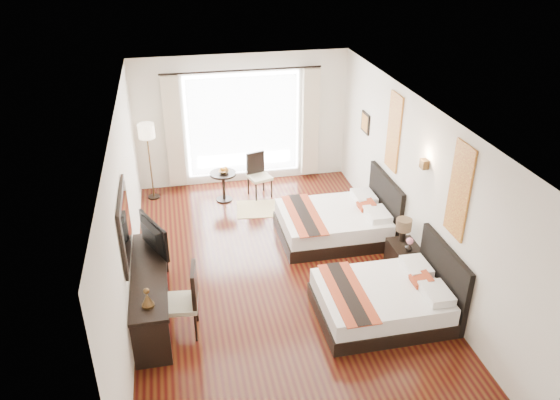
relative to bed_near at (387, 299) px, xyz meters
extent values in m
cube|color=#330B09|center=(-1.36, 1.26, -0.28)|extent=(4.50, 7.50, 0.01)
cube|color=white|center=(-1.36, 1.26, 2.51)|extent=(4.50, 7.50, 0.02)
cube|color=silver|center=(0.89, 1.26, 1.12)|extent=(0.01, 7.50, 2.80)
cube|color=silver|center=(-3.60, 1.26, 1.12)|extent=(0.01, 7.50, 2.80)
cube|color=silver|center=(-1.36, 5.00, 1.12)|extent=(4.50, 0.01, 2.80)
cube|color=silver|center=(-1.36, -2.49, 1.12)|extent=(4.50, 0.01, 2.80)
cube|color=white|center=(-1.36, 4.99, 1.02)|extent=(2.40, 0.02, 2.20)
cube|color=white|center=(-1.36, 4.93, 1.02)|extent=(2.30, 0.02, 2.10)
cube|color=#B6AB8D|center=(-2.81, 4.89, 1.00)|extent=(0.35, 0.14, 2.35)
cube|color=#B6AB8D|center=(0.09, 4.89, 1.00)|extent=(0.35, 0.14, 2.35)
cube|color=maroon|center=(0.87, 0.00, 1.67)|extent=(0.03, 0.50, 1.35)
cube|color=maroon|center=(0.87, 2.29, 1.67)|extent=(0.03, 0.50, 1.35)
cube|color=#4F381C|center=(0.83, 1.00, 1.64)|extent=(0.10, 0.14, 0.14)
cube|color=black|center=(-3.58, 0.70, 1.27)|extent=(0.04, 1.25, 0.95)
cube|color=white|center=(-3.55, 0.70, 1.27)|extent=(0.01, 1.12, 0.82)
cube|color=black|center=(-0.10, 0.00, -0.17)|extent=(1.81, 1.42, 0.22)
cube|color=white|center=(-0.10, 0.00, 0.08)|extent=(1.75, 1.38, 0.27)
cube|color=black|center=(0.84, 0.00, 0.25)|extent=(0.08, 1.42, 1.06)
cube|color=#974218|center=(-0.61, 0.00, 0.22)|extent=(0.49, 1.48, 0.02)
cube|color=black|center=(-0.15, 2.29, -0.16)|extent=(1.90, 1.48, 0.23)
cube|color=white|center=(-0.15, 2.29, 0.09)|extent=(1.84, 1.44, 0.28)
cube|color=black|center=(0.84, 2.29, 0.28)|extent=(0.08, 1.48, 1.11)
cube|color=#974218|center=(-0.68, 2.29, 0.24)|extent=(0.51, 1.54, 0.02)
cube|color=black|center=(0.67, 1.00, -0.02)|extent=(0.43, 0.53, 0.51)
cylinder|color=black|center=(0.69, 1.13, 0.33)|extent=(0.11, 0.11, 0.21)
cylinder|color=#3B2C1C|center=(0.69, 1.13, 0.53)|extent=(0.26, 0.26, 0.19)
imported|color=black|center=(0.67, 0.82, 0.28)|extent=(0.13, 0.13, 0.12)
cube|color=black|center=(-3.35, 0.70, 0.10)|extent=(0.50, 2.20, 0.76)
imported|color=black|center=(-3.33, 1.25, 0.73)|extent=(0.47, 0.85, 0.51)
cube|color=#BFB493|center=(-2.96, 0.23, 0.22)|extent=(0.54, 0.54, 0.07)
cube|color=black|center=(-2.74, 0.21, 0.52)|extent=(0.10, 0.47, 0.55)
cylinder|color=black|center=(-3.34, 4.55, -0.26)|extent=(0.24, 0.24, 0.03)
cylinder|color=#4F381C|center=(-3.34, 4.55, 0.43)|extent=(0.03, 0.03, 1.37)
cylinder|color=#FFEBC7|center=(-3.34, 4.55, 1.20)|extent=(0.33, 0.33, 0.28)
cylinder|color=black|center=(-1.91, 4.13, 0.03)|extent=(0.54, 0.54, 0.62)
imported|color=#412A17|center=(-1.89, 4.12, 0.37)|extent=(0.27, 0.27, 0.05)
cube|color=#BFB493|center=(-1.15, 4.18, 0.15)|extent=(0.53, 0.53, 0.06)
cube|color=black|center=(-1.21, 4.36, 0.40)|extent=(0.39, 0.16, 0.47)
cube|color=tan|center=(-1.16, 3.59, -0.27)|extent=(1.19, 0.88, 0.01)
camera|label=1|loc=(-2.82, -5.92, 4.95)|focal=35.00mm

